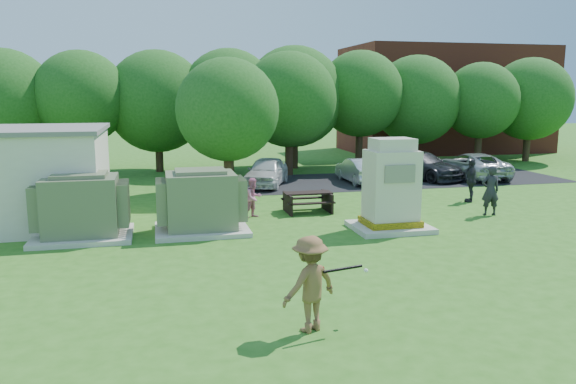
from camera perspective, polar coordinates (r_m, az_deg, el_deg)
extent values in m
plane|color=#2D6619|center=(14.95, 3.55, -7.52)|extent=(120.00, 120.00, 0.00)
cube|color=maroon|center=(46.29, 15.54, 9.03)|extent=(15.00, 8.00, 8.00)
cube|color=#232326|center=(29.69, 8.99, 1.18)|extent=(20.00, 6.00, 0.01)
cube|color=beige|center=(18.82, -20.07, -4.21)|extent=(3.00, 2.40, 0.15)
cube|color=#5C6649|center=(18.61, -20.25, -1.29)|extent=(2.20, 1.80, 1.80)
cube|color=#5C6649|center=(18.46, -20.43, 1.63)|extent=(1.60, 1.30, 0.12)
cube|color=#5C6649|center=(18.81, -24.09, -1.36)|extent=(0.32, 1.50, 1.35)
cube|color=#5C6649|center=(18.49, -16.35, -1.07)|extent=(0.32, 1.50, 1.35)
cube|color=beige|center=(18.72, -8.74, -3.78)|extent=(3.00, 2.40, 0.15)
cube|color=#646E4D|center=(18.52, -8.82, -0.85)|extent=(2.20, 1.80, 1.80)
cube|color=#646E4D|center=(18.36, -8.90, 2.10)|extent=(1.60, 1.30, 0.12)
cube|color=#646E4D|center=(18.46, -12.76, -0.93)|extent=(0.32, 1.50, 1.35)
cube|color=#646E4D|center=(18.65, -4.93, -0.61)|extent=(0.32, 1.50, 1.35)
cube|color=beige|center=(19.08, 10.31, -3.53)|extent=(2.51, 2.05, 0.17)
cube|color=yellow|center=(19.04, 10.32, -2.98)|extent=(1.77, 1.43, 0.21)
cube|color=beige|center=(18.80, 10.44, 0.72)|extent=(1.60, 1.25, 2.28)
cube|color=beige|center=(18.64, 10.57, 4.79)|extent=(1.31, 1.03, 0.40)
cube|color=gray|center=(18.14, 11.32, 1.81)|extent=(1.03, 0.05, 0.57)
cube|color=black|center=(21.41, 2.02, -0.09)|extent=(1.82, 0.71, 0.06)
cube|color=black|center=(21.99, 1.63, -0.62)|extent=(1.82, 0.25, 0.05)
cube|color=black|center=(20.94, 2.41, -1.17)|extent=(1.82, 0.25, 0.05)
cube|color=black|center=(21.29, -0.03, -1.17)|extent=(0.08, 1.36, 0.75)
cube|color=black|center=(21.69, 4.02, -0.98)|extent=(0.08, 1.36, 0.75)
imported|color=brown|center=(10.78, 2.23, -9.31)|extent=(1.38, 1.13, 1.86)
imported|color=black|center=(22.15, 19.87, 0.14)|extent=(0.74, 0.54, 1.86)
imported|color=#CD6C93|center=(20.50, -3.52, -0.60)|extent=(0.90, 0.85, 1.46)
imported|color=#242429|center=(24.63, 18.09, 1.11)|extent=(0.96, 1.12, 1.80)
imported|color=silver|center=(27.55, -2.19, 2.08)|extent=(3.14, 4.46, 1.41)
imported|color=silver|center=(28.78, 7.20, 2.20)|extent=(1.35, 3.83, 1.26)
imported|color=black|center=(30.69, 13.30, 2.66)|extent=(3.73, 5.35, 1.44)
imported|color=#B0B0B5|center=(31.66, 18.24, 2.57)|extent=(2.40, 4.94, 1.36)
cylinder|color=black|center=(10.75, 5.60, -7.78)|extent=(0.84, 0.25, 0.06)
cylinder|color=maroon|center=(10.72, 3.13, -7.79)|extent=(0.23, 0.11, 0.06)
sphere|color=white|center=(11.32, 7.92, -7.92)|extent=(0.09, 0.09, 0.09)
cylinder|color=#47301E|center=(34.12, -26.52, 3.41)|extent=(0.44, 0.44, 2.40)
sphere|color=#235B1C|center=(33.96, -26.90, 8.23)|extent=(5.60, 5.60, 5.60)
cylinder|color=#47301E|center=(32.82, -19.97, 3.99)|extent=(0.44, 0.44, 2.80)
sphere|color=#235B1C|center=(32.67, -20.27, 9.05)|extent=(5.00, 5.00, 5.00)
cylinder|color=#47301E|center=(33.41, -12.95, 4.00)|extent=(0.44, 0.44, 2.30)
sphere|color=#235B1C|center=(33.24, -13.15, 8.96)|extent=(5.80, 5.80, 5.80)
cylinder|color=#47301E|center=(32.76, -5.92, 4.44)|extent=(0.44, 0.44, 2.70)
sphere|color=#235B1C|center=(32.61, -6.02, 9.64)|extent=(5.40, 5.40, 5.40)
cylinder|color=#47301E|center=(34.09, 0.65, 4.54)|extent=(0.44, 0.44, 2.50)
sphere|color=#235B1C|center=(33.94, 0.66, 9.67)|extent=(6.00, 6.00, 6.00)
cylinder|color=#47301E|center=(34.87, 7.23, 4.91)|extent=(0.44, 0.44, 2.90)
sphere|color=#235B1C|center=(34.74, 7.34, 9.86)|extent=(5.20, 5.20, 5.20)
cylinder|color=#47301E|center=(37.02, 12.73, 4.65)|extent=(0.44, 0.44, 2.40)
sphere|color=#235B1C|center=(36.87, 12.90, 9.11)|extent=(5.60, 5.60, 5.60)
cylinder|color=#47301E|center=(38.16, 18.76, 4.67)|extent=(0.44, 0.44, 2.60)
sphere|color=#235B1C|center=(38.02, 18.99, 8.78)|extent=(4.80, 4.80, 4.80)
cylinder|color=#47301E|center=(40.90, 23.09, 4.65)|extent=(0.44, 0.44, 2.50)
sphere|color=#235B1C|center=(40.77, 23.37, 8.67)|extent=(5.40, 5.40, 5.40)
cylinder|color=#47301E|center=(25.55, -6.05, 2.53)|extent=(0.44, 0.44, 2.40)
sphere|color=#235B1C|center=(25.35, -6.16, 8.33)|extent=(4.60, 4.60, 4.60)
cylinder|color=#47301E|center=(31.14, 0.10, 4.11)|extent=(0.44, 0.44, 2.60)
sphere|color=#235B1C|center=(30.98, 0.10, 9.38)|extent=(5.20, 5.20, 5.20)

